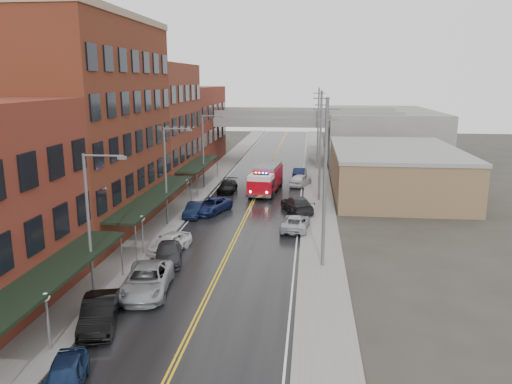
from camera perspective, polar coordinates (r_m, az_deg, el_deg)
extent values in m
plane|color=#2D2B26|center=(23.97, -10.34, -20.76)|extent=(220.00, 220.00, 0.00)
cube|color=black|center=(51.17, -0.84, -2.14)|extent=(11.00, 160.00, 0.02)
cube|color=slate|center=(52.53, -8.77, -1.82)|extent=(3.00, 160.00, 0.15)
cube|color=slate|center=(50.80, 7.36, -2.28)|extent=(3.00, 160.00, 0.15)
cube|color=gray|center=(52.14, -7.02, -1.88)|extent=(0.30, 160.00, 0.15)
cube|color=gray|center=(50.79, 5.50, -2.23)|extent=(0.30, 160.00, 0.15)
cube|color=#5E2819|center=(46.53, -18.60, 6.97)|extent=(9.00, 20.00, 18.00)
cube|color=brown|center=(62.92, -11.86, 7.32)|extent=(9.00, 15.00, 15.00)
cube|color=maroon|center=(79.81, -7.93, 7.49)|extent=(9.00, 20.00, 12.00)
cube|color=#7F6344|center=(60.83, 15.50, 2.19)|extent=(14.00, 22.00, 5.00)
cube|color=slate|center=(90.32, 13.87, 6.56)|extent=(18.00, 30.00, 8.00)
cube|color=black|center=(28.66, -22.96, -9.06)|extent=(2.60, 16.00, 0.18)
cylinder|color=slate|center=(35.11, -15.09, -7.10)|extent=(0.10, 0.10, 3.00)
cube|color=black|center=(45.38, -11.40, -0.44)|extent=(2.60, 18.00, 0.18)
cylinder|color=slate|center=(37.58, -13.55, -5.69)|extent=(0.10, 0.10, 3.00)
cylinder|color=slate|center=(53.47, -7.40, 0.05)|extent=(0.10, 0.10, 3.00)
cube|color=black|center=(61.95, -6.56, 3.23)|extent=(2.60, 13.00, 0.18)
cylinder|color=slate|center=(56.13, -6.74, 0.68)|extent=(0.10, 0.10, 3.00)
cylinder|color=slate|center=(67.86, -4.45, 2.82)|extent=(0.10, 0.10, 3.00)
cylinder|color=#59595B|center=(27.19, -22.65, -13.91)|extent=(0.14, 0.14, 2.80)
sphere|color=silver|center=(26.58, -22.93, -11.01)|extent=(0.44, 0.44, 0.44)
cylinder|color=#59595B|center=(39.06, -12.83, -5.09)|extent=(0.14, 0.14, 2.80)
sphere|color=silver|center=(38.63, -12.94, -2.98)|extent=(0.44, 0.44, 0.44)
cylinder|color=#59595B|center=(51.99, -7.86, -0.44)|extent=(0.14, 0.14, 2.80)
sphere|color=silver|center=(51.68, -7.91, 1.18)|extent=(0.44, 0.44, 0.44)
cylinder|color=#59595B|center=(31.23, -18.55, -4.02)|extent=(0.18, 0.18, 9.00)
cylinder|color=#59595B|center=(29.81, -17.04, 3.99)|extent=(2.40, 0.12, 0.12)
cube|color=#59595B|center=(29.41, -15.06, 3.80)|extent=(0.50, 0.22, 0.18)
cylinder|color=#59595B|center=(45.80, -10.27, 1.65)|extent=(0.18, 0.18, 9.00)
cylinder|color=#59595B|center=(44.85, -9.01, 7.15)|extent=(2.40, 0.12, 0.12)
cube|color=#59595B|center=(44.58, -7.64, 7.03)|extent=(0.50, 0.22, 0.18)
cylinder|color=#59595B|center=(61.09, -6.05, 4.53)|extent=(0.18, 0.18, 9.00)
cylinder|color=#59595B|center=(60.38, -5.02, 8.66)|extent=(2.40, 0.12, 0.12)
cube|color=#59595B|center=(60.18, -3.98, 8.57)|extent=(0.50, 0.22, 0.18)
cylinder|color=#59595B|center=(34.83, 7.87, 0.78)|extent=(0.24, 0.24, 12.00)
cube|color=#59595B|center=(34.14, 8.14, 9.34)|extent=(1.80, 0.12, 0.12)
cube|color=#59595B|center=(34.19, 8.10, 8.17)|extent=(1.40, 0.12, 0.12)
cylinder|color=#59595B|center=(54.55, 7.35, 5.11)|extent=(0.24, 0.24, 12.00)
cube|color=#59595B|center=(54.12, 7.51, 10.57)|extent=(1.80, 0.12, 0.12)
cube|color=#59595B|center=(54.15, 7.49, 9.83)|extent=(1.40, 0.12, 0.12)
cylinder|color=#59595B|center=(74.42, 7.10, 7.14)|extent=(0.24, 0.24, 12.00)
cube|color=#59595B|center=(74.11, 7.22, 11.14)|extent=(1.80, 0.12, 0.12)
cube|color=#59595B|center=(74.13, 7.20, 10.60)|extent=(1.40, 0.12, 0.12)
cube|color=slate|center=(81.56, 1.94, 8.24)|extent=(40.00, 10.00, 1.50)
cube|color=slate|center=(83.48, -5.66, 5.70)|extent=(1.60, 8.00, 6.00)
cube|color=slate|center=(81.85, 9.66, 5.44)|extent=(1.60, 8.00, 6.00)
cube|color=#B40814|center=(60.20, 1.37, 1.77)|extent=(3.30, 6.23, 2.29)
cube|color=#B40814|center=(56.18, 0.57, 0.63)|extent=(2.99, 3.09, 1.63)
cube|color=silver|center=(55.96, 0.57, 1.72)|extent=(2.83, 2.86, 0.54)
cube|color=black|center=(56.32, 0.61, 1.00)|extent=(2.90, 2.01, 0.87)
cube|color=slate|center=(59.97, 1.37, 2.99)|extent=(2.99, 5.77, 0.33)
cube|color=black|center=(55.89, 0.57, 2.09)|extent=(1.77, 0.48, 0.15)
sphere|color=#FF0C0C|center=(55.99, -0.03, 2.20)|extent=(0.22, 0.22, 0.22)
sphere|color=#1933FF|center=(55.76, 1.18, 2.15)|extent=(0.22, 0.22, 0.22)
cylinder|color=black|center=(56.49, -0.65, -0.15)|extent=(1.12, 0.49, 1.09)
cylinder|color=black|center=(56.03, 1.75, -0.26)|extent=(1.12, 0.49, 1.09)
cylinder|color=black|center=(60.13, 0.14, 0.64)|extent=(1.12, 0.49, 1.09)
cylinder|color=black|center=(59.70, 2.40, 0.54)|extent=(1.12, 0.49, 1.09)
cylinder|color=black|center=(62.75, 0.65, 1.16)|extent=(1.12, 0.49, 1.09)
cylinder|color=black|center=(62.33, 2.81, 1.06)|extent=(1.12, 0.49, 1.09)
imported|color=#122243|center=(24.17, -21.00, -19.19)|extent=(2.78, 4.42, 1.40)
imported|color=black|center=(29.01, -17.46, -13.06)|extent=(2.97, 5.21, 1.62)
imported|color=gray|center=(32.52, -12.39, -9.82)|extent=(3.55, 6.33, 1.67)
imported|color=#272729|center=(37.47, -9.99, -6.89)|extent=(2.93, 5.03, 1.37)
imported|color=silver|center=(39.55, -9.87, -5.73)|extent=(3.12, 4.71, 1.49)
imported|color=black|center=(49.20, -7.04, -2.03)|extent=(1.57, 4.18, 1.36)
imported|color=#131C4A|center=(50.42, -5.17, -1.55)|extent=(4.15, 5.91, 1.50)
imported|color=black|center=(59.56, -3.29, 0.66)|extent=(2.02, 4.83, 1.39)
imported|color=#A8ACB0|center=(44.66, 4.56, -3.50)|extent=(2.73, 5.15, 1.38)
imported|color=black|center=(50.59, 4.72, -1.40)|extent=(3.93, 6.09, 1.64)
imported|color=silver|center=(63.01, 5.10, 1.38)|extent=(3.15, 4.96, 1.57)
imported|color=black|center=(68.03, 5.02, 2.19)|extent=(1.91, 4.66, 1.50)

